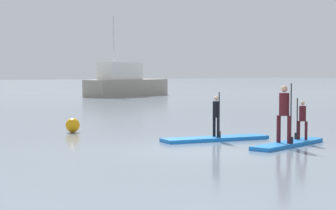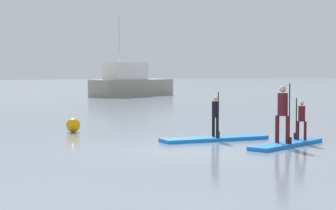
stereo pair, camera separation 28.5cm
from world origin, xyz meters
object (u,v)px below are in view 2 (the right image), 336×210
paddler_child_solo (216,114)px  paddleboard_far (288,144)px  paddleboard_near (215,139)px  fishing_boat_green_midground (131,83)px  paddler_adult (283,110)px  mooring_buoy_near (73,125)px  paddler_child_front (301,118)px

paddler_child_solo → paddleboard_far: paddler_child_solo is taller
paddleboard_near → paddleboard_far: same height
paddleboard_far → fishing_boat_green_midground: 32.67m
paddler_child_solo → paddler_adult: size_ratio=0.82×
fishing_boat_green_midground → mooring_buoy_near: size_ratio=16.73×
paddleboard_near → paddler_child_front: 2.51m
paddleboard_near → paddler_child_solo: (0.00, -0.01, 0.72)m
paddler_adult → fishing_boat_green_midground: size_ratio=0.20×
paddler_child_front → paddler_adult: bearing=-161.0°
paddleboard_near → paddler_child_front: bearing=-48.9°
paddler_adult → paddler_child_front: (0.97, 0.33, -0.26)m
paddler_child_solo → mooring_buoy_near: size_ratio=2.78×
paddler_child_front → mooring_buoy_near: size_ratio=2.47×
paddler_child_solo → paddleboard_far: 2.35m
paddler_child_solo → mooring_buoy_near: bearing=121.2°
paddler_child_solo → paddleboard_near: bearing=97.7°
paddler_child_solo → paddleboard_far: (0.90, -2.05, -0.72)m
paddleboard_near → paddler_adult: 2.43m
paddler_child_solo → fishing_boat_green_midground: size_ratio=0.17×
paddler_adult → paddleboard_far: bearing=19.2°
paddleboard_far → paddler_child_solo: bearing=113.6°
paddleboard_far → paddler_child_front: (0.70, 0.24, 0.65)m
paddler_child_solo → paddler_adult: 2.25m
paddler_child_solo → paddler_adult: paddler_adult is taller
paddler_adult → mooring_buoy_near: paddler_adult is taller
paddler_child_front → fishing_boat_green_midground: size_ratio=0.15×
paddleboard_far → mooring_buoy_near: size_ratio=6.67×
paddler_child_solo → fishing_boat_green_midground: fishing_boat_green_midground is taller
paddleboard_far → paddler_adult: size_ratio=1.98×
paddler_adult → paddler_child_front: bearing=19.0°
paddleboard_near → fishing_boat_green_midground: fishing_boat_green_midground is taller
paddleboard_far → mooring_buoy_near: mooring_buoy_near is taller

